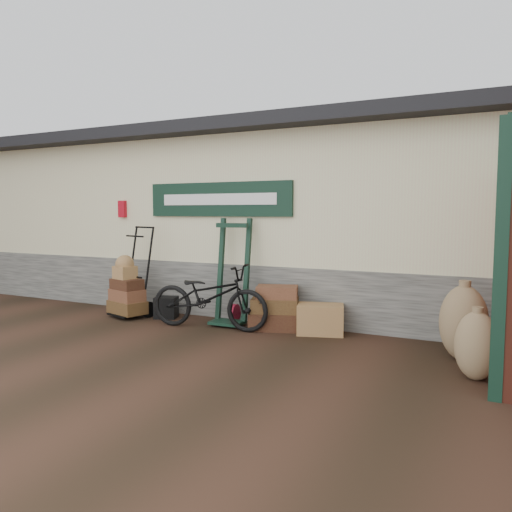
{
  "coord_description": "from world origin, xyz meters",
  "views": [
    {
      "loc": [
        3.86,
        -6.03,
        1.75
      ],
      "look_at": [
        0.42,
        0.9,
        1.06
      ],
      "focal_mm": 35.0,
      "sensor_mm": 36.0,
      "label": 1
    }
  ],
  "objects_px": {
    "suitcase_stack": "(275,307)",
    "black_trunk": "(166,307)",
    "wicker_hamper": "(320,319)",
    "bicycle": "(209,293)",
    "porter_trolley": "(135,271)",
    "green_barrow": "(232,272)"
  },
  "relations": [
    {
      "from": "suitcase_stack",
      "to": "wicker_hamper",
      "type": "relative_size",
      "value": 1.15
    },
    {
      "from": "green_barrow",
      "to": "suitcase_stack",
      "type": "relative_size",
      "value": 2.2
    },
    {
      "from": "green_barrow",
      "to": "wicker_hamper",
      "type": "bearing_deg",
      "value": -2.38
    },
    {
      "from": "wicker_hamper",
      "to": "bicycle",
      "type": "bearing_deg",
      "value": -164.38
    },
    {
      "from": "green_barrow",
      "to": "bicycle",
      "type": "bearing_deg",
      "value": -111.34
    },
    {
      "from": "suitcase_stack",
      "to": "bicycle",
      "type": "height_order",
      "value": "bicycle"
    },
    {
      "from": "suitcase_stack",
      "to": "wicker_hamper",
      "type": "height_order",
      "value": "suitcase_stack"
    },
    {
      "from": "bicycle",
      "to": "porter_trolley",
      "type": "bearing_deg",
      "value": 74.07
    },
    {
      "from": "porter_trolley",
      "to": "green_barrow",
      "type": "xyz_separation_m",
      "value": [
        1.75,
        0.18,
        0.05
      ]
    },
    {
      "from": "green_barrow",
      "to": "black_trunk",
      "type": "bearing_deg",
      "value": -177.85
    },
    {
      "from": "green_barrow",
      "to": "suitcase_stack",
      "type": "height_order",
      "value": "green_barrow"
    },
    {
      "from": "bicycle",
      "to": "wicker_hamper",
      "type": "bearing_deg",
      "value": -81.32
    },
    {
      "from": "suitcase_stack",
      "to": "black_trunk",
      "type": "xyz_separation_m",
      "value": [
        -1.94,
        -0.07,
        -0.16
      ]
    },
    {
      "from": "green_barrow",
      "to": "wicker_hamper",
      "type": "height_order",
      "value": "green_barrow"
    },
    {
      "from": "suitcase_stack",
      "to": "porter_trolley",
      "type": "bearing_deg",
      "value": -176.41
    },
    {
      "from": "porter_trolley",
      "to": "green_barrow",
      "type": "relative_size",
      "value": 0.93
    },
    {
      "from": "suitcase_stack",
      "to": "bicycle",
      "type": "bearing_deg",
      "value": -155.32
    },
    {
      "from": "black_trunk",
      "to": "wicker_hamper",
      "type": "bearing_deg",
      "value": 2.35
    },
    {
      "from": "suitcase_stack",
      "to": "black_trunk",
      "type": "bearing_deg",
      "value": -177.82
    },
    {
      "from": "wicker_hamper",
      "to": "bicycle",
      "type": "xyz_separation_m",
      "value": [
        -1.59,
        -0.45,
        0.33
      ]
    },
    {
      "from": "porter_trolley",
      "to": "bicycle",
      "type": "bearing_deg",
      "value": 7.26
    },
    {
      "from": "suitcase_stack",
      "to": "wicker_hamper",
      "type": "xyz_separation_m",
      "value": [
        0.7,
        0.03,
        -0.12
      ]
    }
  ]
}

